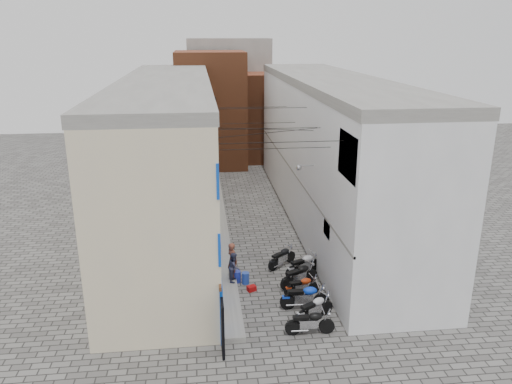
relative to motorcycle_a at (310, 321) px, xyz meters
name	(u,v)px	position (x,y,z in m)	size (l,w,h in m)	color
ground	(287,340)	(-0.99, -0.33, -0.58)	(90.00, 90.00, 0.00)	#514F4C
plinth	(219,221)	(-3.04, 12.67, -0.46)	(0.90, 26.00, 0.25)	gray
building_left	(169,155)	(-5.97, 12.62, 3.92)	(5.10, 27.00, 9.00)	beige
building_right	(331,151)	(4.01, 12.67, 3.92)	(5.94, 26.00, 9.00)	silver
building_far_brick_left	(211,109)	(-2.99, 27.67, 4.42)	(6.00, 6.00, 10.00)	brown
building_far_brick_right	(264,116)	(2.01, 29.67, 3.42)	(5.00, 6.00, 8.00)	brown
building_far_concrete	(229,95)	(-0.99, 33.67, 4.92)	(8.00, 5.00, 11.00)	gray
far_shopfront	(236,158)	(-0.99, 24.87, 0.62)	(2.00, 0.30, 2.40)	black
overhead_wires	(263,126)	(-0.99, 7.32, 6.54)	(5.80, 13.02, 1.32)	black
motorcycle_a	(310,321)	(0.00, 0.00, 0.00)	(0.63, 2.01, 1.16)	black
motorcycle_b	(315,307)	(0.42, 1.03, 0.00)	(0.63, 1.99, 1.15)	#B7B8BD
motorcycle_c	(305,296)	(0.19, 1.94, 0.05)	(0.69, 2.17, 1.26)	#0D38CB
motorcycle_d	(302,285)	(0.32, 3.10, -0.08)	(0.55, 1.74, 1.01)	#A82C0C
motorcycle_e	(299,274)	(0.36, 3.96, 0.03)	(0.67, 2.13, 1.23)	black
motorcycle_f	(304,264)	(0.81, 5.04, 0.03)	(0.67, 2.12, 1.23)	#A1A0A4
motorcycle_g	(282,256)	(-0.10, 6.13, -0.02)	(0.62, 1.95, 1.13)	black
person_a	(232,260)	(-2.75, 4.78, 0.55)	(0.65, 0.42, 1.77)	brown
person_b	(234,267)	(-2.69, 4.39, 0.38)	(0.69, 0.54, 1.43)	#383A54
water_jug_near	(245,278)	(-2.15, 4.50, -0.30)	(0.36, 0.36, 0.57)	#2241AC
water_jug_far	(237,277)	(-2.54, 4.70, -0.30)	(0.36, 0.36, 0.57)	#2232AC
red_crate	(251,288)	(-1.94, 3.75, -0.46)	(0.39, 0.29, 0.25)	#9E0B0C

